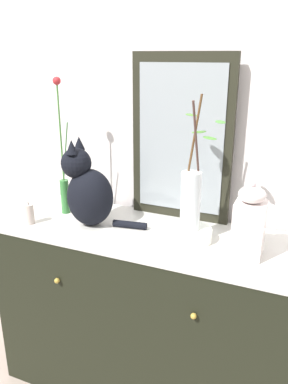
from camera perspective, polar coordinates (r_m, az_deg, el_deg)
The scene contains 10 objects.
ground_plane at distance 2.24m, azimuth -0.00°, elevation -26.19°, with size 6.00×6.00×0.00m, color #A18F82.
wall_back at distance 1.87m, azimuth 3.79°, elevation 10.21°, with size 4.40×0.08×2.60m, color silver.
sideboard at distance 1.95m, azimuth -0.00°, elevation -17.24°, with size 1.38×0.49×0.87m.
mirror_leaning at distance 1.77m, azimuth 5.45°, elevation 7.61°, with size 0.46×0.03×0.74m.
cat_sitting at distance 1.75m, azimuth -8.21°, elevation 0.28°, with size 0.38×0.21×0.39m.
vase_slim_green at distance 1.90m, azimuth -11.61°, elevation 2.13°, with size 0.06×0.04×0.64m.
bowl_porcelain at distance 1.65m, azimuth 6.59°, elevation -6.09°, with size 0.19×0.19×0.05m, color white.
vase_glass_clear at distance 1.58m, azimuth 6.88°, elevation -0.67°, with size 0.20×0.16×0.54m.
jar_lidded_porcelain at distance 1.52m, azimuth 15.09°, elevation -4.36°, with size 0.11×0.11×0.30m.
candle_pillar at distance 1.85m, azimuth -16.36°, elevation -3.10°, with size 0.04×0.04×0.10m.
Camera 1 is at (0.62, -1.44, 1.60)m, focal length 36.62 mm.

